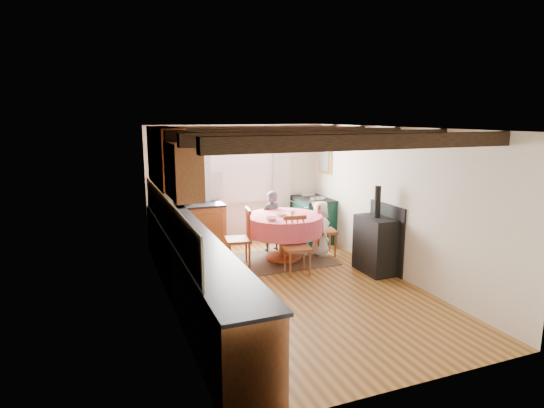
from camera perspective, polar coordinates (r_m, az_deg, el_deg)
name	(u,v)px	position (r m, az deg, el deg)	size (l,w,h in m)	color
floor	(291,287)	(6.96, 2.46, -10.53)	(3.60, 5.50, 0.00)	#AB7634
ceiling	(293,128)	(6.47, 2.64, 9.63)	(3.60, 5.50, 0.00)	white
wall_back	(237,184)	(9.15, -4.49, 2.50)	(3.60, 0.00, 2.40)	silver
wall_front	(415,268)	(4.34, 17.65, -7.80)	(3.60, 0.00, 2.40)	silver
wall_left	(168,221)	(6.12, -13.05, -2.08)	(0.00, 5.50, 2.40)	silver
wall_right	(394,202)	(7.52, 15.18, 0.25)	(0.00, 5.50, 2.40)	silver
beam_a	(373,142)	(4.72, 12.69, 7.72)	(3.60, 0.16, 0.16)	#382315
beam_b	(326,137)	(5.58, 6.88, 8.40)	(3.60, 0.16, 0.16)	#382315
beam_c	(293,134)	(6.48, 2.63, 8.83)	(3.60, 0.16, 0.16)	#382315
beam_d	(267,132)	(7.40, -0.58, 9.13)	(3.60, 0.16, 0.16)	#382315
beam_e	(248,130)	(8.34, -3.07, 9.34)	(3.60, 0.16, 0.16)	#382315
splash_left	(166,216)	(6.41, -13.28, -1.49)	(0.02, 4.50, 0.55)	beige
splash_back	(188,187)	(8.90, -10.62, 2.09)	(1.40, 0.02, 0.55)	beige
base_cabinet_left	(193,272)	(6.38, -10.05, -8.53)	(0.60, 5.30, 0.88)	#985D32
base_cabinet_back	(190,229)	(8.77, -10.41, -3.10)	(1.30, 0.60, 0.88)	#985D32
worktop_left	(193,240)	(6.25, -10.02, -4.54)	(0.64, 5.30, 0.04)	black
worktop_back	(189,205)	(8.65, -10.49, -0.18)	(1.30, 0.64, 0.04)	black
wall_cabinet_glass	(165,156)	(7.20, -13.42, 5.91)	(0.34, 1.80, 0.90)	#985D32
wall_cabinet_solid	(183,170)	(5.74, -11.21, 4.22)	(0.34, 0.90, 0.70)	#985D32
window_frame	(241,165)	(9.12, -3.90, 5.01)	(1.34, 0.03, 1.54)	white
window_pane	(241,165)	(9.12, -3.91, 5.01)	(1.20, 0.01, 1.40)	white
curtain_left	(202,192)	(8.88, -8.92, 1.49)	(0.35, 0.10, 2.10)	silver
curtain_right	(282,187)	(9.40, 1.25, 2.14)	(0.35, 0.10, 2.10)	silver
curtain_rod	(242,135)	(8.99, -3.78, 8.76)	(0.03, 0.03, 2.00)	black
wall_picture	(325,159)	(9.36, 6.76, 5.73)	(0.04, 0.50, 0.60)	gold
wall_plate	(285,158)	(9.42, 1.66, 5.84)	(0.30, 0.30, 0.02)	silver
rug	(284,259)	(8.22, 1.50, -7.04)	(1.68, 1.31, 0.01)	brown
dining_table	(284,238)	(8.10, 1.51, -4.30)	(1.37, 1.37, 0.83)	#EA604A
chair_near	(298,246)	(7.38, 3.26, -5.34)	(0.41, 0.43, 0.95)	brown
chair_left	(238,238)	(7.77, -4.33, -4.27)	(0.44, 0.46, 1.02)	brown
chair_right	(325,229)	(8.44, 6.70, -3.19)	(0.42, 0.44, 0.98)	brown
aga_range	(312,219)	(9.38, 5.11, -1.90)	(0.65, 1.00, 0.92)	#0A3327
cast_iron_stove	(376,230)	(7.59, 13.09, -3.19)	(0.44, 0.73, 1.46)	black
child_far	(271,221)	(8.60, -0.14, -2.19)	(0.43, 0.28, 1.17)	#383F45
child_right	(320,229)	(8.37, 6.16, -3.12)	(0.50, 0.33, 1.03)	white
bowl_a	(281,214)	(7.96, 1.20, -1.32)	(0.21, 0.21, 0.05)	silver
bowl_b	(272,219)	(7.60, -0.03, -1.88)	(0.19, 0.19, 0.06)	silver
cup	(293,213)	(7.99, 2.63, -1.15)	(0.09, 0.09, 0.09)	silver
canister_tall	(178,198)	(8.63, -11.90, 0.78)	(0.16, 0.16, 0.27)	#262628
canister_wide	(189,199)	(8.66, -10.50, 0.58)	(0.16, 0.16, 0.18)	#262628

